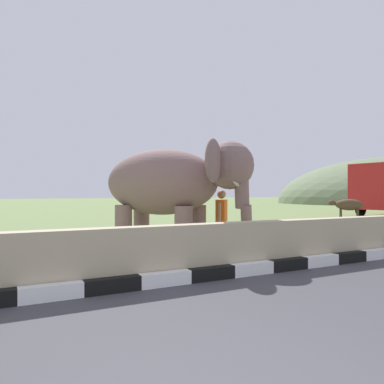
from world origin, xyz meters
TOP-DOWN VIEW (x-y plane):
  - striped_curb at (-0.35, 4.13)m, footprint 16.20×0.20m
  - barrier_parapet at (2.00, 4.43)m, footprint 28.00×0.36m
  - elephant at (2.45, 6.98)m, footprint 3.73×3.91m
  - person_handler at (3.70, 6.66)m, footprint 0.51×0.53m
  - cow_near at (16.33, 13.07)m, footprint 1.47×1.77m

SIDE VIEW (x-z plane):
  - striped_curb at x=-0.35m, z-range 0.00..0.24m
  - barrier_parapet at x=2.00m, z-range 0.00..1.00m
  - cow_near at x=16.33m, z-range 0.26..1.48m
  - person_handler at x=3.70m, z-range 0.10..1.75m
  - elephant at x=2.45m, z-range 0.41..3.23m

